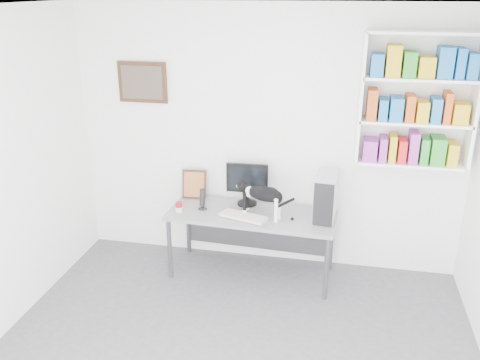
# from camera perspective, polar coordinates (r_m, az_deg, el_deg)

# --- Properties ---
(room) EXTENTS (4.01, 4.01, 2.70)m
(room) POSITION_cam_1_polar(r_m,az_deg,el_deg) (3.39, -2.14, -4.88)
(room) COLOR #5D5E63
(room) RESTS_ON ground
(bookshelf) EXTENTS (1.03, 0.28, 1.24)m
(bookshelf) POSITION_cam_1_polar(r_m,az_deg,el_deg) (4.96, 19.24, 8.43)
(bookshelf) COLOR white
(bookshelf) RESTS_ON room
(wall_art) EXTENTS (0.52, 0.04, 0.42)m
(wall_art) POSITION_cam_1_polar(r_m,az_deg,el_deg) (5.42, -10.89, 10.73)
(wall_art) COLOR #4B2818
(wall_art) RESTS_ON room
(desk) EXTENTS (1.70, 0.73, 0.70)m
(desk) POSITION_cam_1_polar(r_m,az_deg,el_deg) (5.26, 1.31, -7.17)
(desk) COLOR gray
(desk) RESTS_ON room
(monitor) EXTENTS (0.44, 0.22, 0.46)m
(monitor) POSITION_cam_1_polar(r_m,az_deg,el_deg) (5.22, 0.81, -0.43)
(monitor) COLOR black
(monitor) RESTS_ON desk
(keyboard) EXTENTS (0.50, 0.31, 0.04)m
(keyboard) POSITION_cam_1_polar(r_m,az_deg,el_deg) (4.99, 0.42, -4.10)
(keyboard) COLOR beige
(keyboard) RESTS_ON desk
(pc_tower) EXTENTS (0.23, 0.45, 0.44)m
(pc_tower) POSITION_cam_1_polar(r_m,az_deg,el_deg) (5.00, 9.63, -1.84)
(pc_tower) COLOR silver
(pc_tower) RESTS_ON desk
(speaker) EXTENTS (0.10, 0.10, 0.23)m
(speaker) POSITION_cam_1_polar(r_m,az_deg,el_deg) (5.16, -4.25, -2.12)
(speaker) COLOR black
(speaker) RESTS_ON desk
(leaning_print) EXTENTS (0.26, 0.13, 0.32)m
(leaning_print) POSITION_cam_1_polar(r_m,az_deg,el_deg) (5.43, -5.16, -0.42)
(leaning_print) COLOR #4B2818
(leaning_print) RESTS_ON desk
(soup_can) EXTENTS (0.09, 0.09, 0.10)m
(soup_can) POSITION_cam_1_polar(r_m,az_deg,el_deg) (5.15, -6.88, -3.03)
(soup_can) COLOR #A50E22
(soup_can) RESTS_ON desk
(cat) EXTENTS (0.57, 0.30, 0.34)m
(cat) POSITION_cam_1_polar(r_m,az_deg,el_deg) (4.94, 2.58, -2.44)
(cat) COLOR black
(cat) RESTS_ON desk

